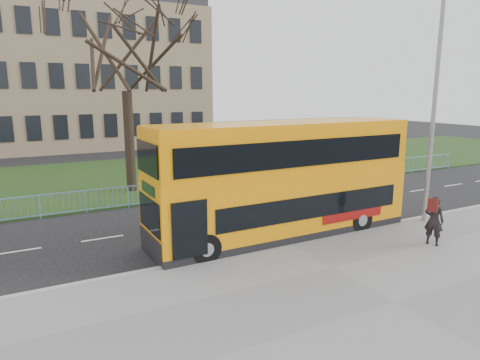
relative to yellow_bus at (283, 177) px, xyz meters
name	(u,v)px	position (x,y,z in m)	size (l,w,h in m)	color
ground	(266,234)	(-0.42, 0.51, -2.40)	(120.00, 120.00, 0.00)	black
pavement	(395,304)	(-0.42, -6.24, -2.34)	(80.00, 10.50, 0.12)	slate
kerb	(287,244)	(-0.42, -1.04, -2.33)	(80.00, 0.20, 0.14)	#9C9C9F
grass_verge	(160,174)	(-0.42, 14.81, -2.36)	(80.00, 15.40, 0.08)	#1E3A15
guard_railing	(203,188)	(-0.42, 7.11, -1.85)	(40.00, 0.12, 1.10)	#77ACD4
bare_tree	(126,71)	(-3.42, 10.51, 4.37)	(9.36, 9.36, 13.37)	black
civic_building	(50,78)	(-5.42, 35.51, 4.60)	(30.00, 15.00, 14.00)	#8B7558
yellow_bus	(283,177)	(0.00, 0.00, 0.00)	(10.70, 2.68, 4.47)	orange
pedestrian	(434,221)	(4.21, -3.67, -1.36)	(0.67, 0.44, 1.84)	black
street_lamp	(432,103)	(6.33, -1.47, 2.79)	(1.95, 0.51, 9.25)	gray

